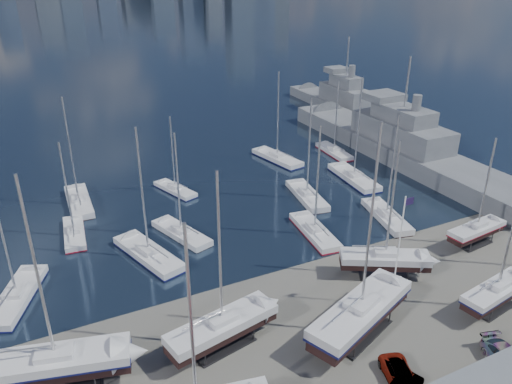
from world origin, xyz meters
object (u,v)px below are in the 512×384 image
naval_ship_west (344,105)px  flagpole (400,245)px  sailboat_cradle_0 (57,363)px  naval_ship_east (399,148)px

naval_ship_west → flagpole: 68.81m
sailboat_cradle_0 → naval_ship_west: size_ratio=0.46×
sailboat_cradle_0 → flagpole: 30.51m
naval_ship_east → naval_ship_west: naval_ship_east is taller
naval_ship_east → flagpole: 41.81m
flagpole → sailboat_cradle_0: bearing=173.0°
sailboat_cradle_0 → naval_ship_east: bearing=39.8°
naval_ship_west → flagpole: naval_ship_west is taller
flagpole → naval_ship_east: bearing=48.4°
flagpole → naval_ship_west: bearing=58.5°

